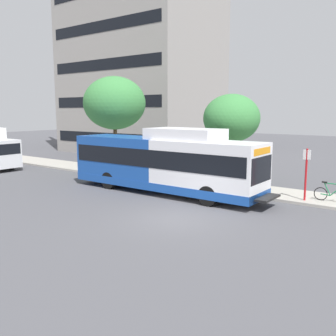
{
  "coord_description": "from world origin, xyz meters",
  "views": [
    {
      "loc": [
        -12.62,
        -8.88,
        4.57
      ],
      "look_at": [
        2.89,
        2.66,
        1.6
      ],
      "focal_mm": 39.82,
      "sensor_mm": 36.0,
      "label": 1
    }
  ],
  "objects_px": {
    "bus_stop_sign_pole": "(306,171)",
    "street_tree_mid_block": "(115,103)",
    "street_tree_near_stop": "(231,118)",
    "transit_bus": "(164,163)",
    "bicycle_parked": "(332,193)"
  },
  "relations": [
    {
      "from": "bus_stop_sign_pole",
      "to": "street_tree_mid_block",
      "type": "relative_size",
      "value": 0.37
    },
    {
      "from": "street_tree_near_stop",
      "to": "bus_stop_sign_pole",
      "type": "bearing_deg",
      "value": -110.86
    },
    {
      "from": "transit_bus",
      "to": "street_tree_near_stop",
      "type": "xyz_separation_m",
      "value": [
        4.25,
        -1.92,
        2.41
      ]
    },
    {
      "from": "bicycle_parked",
      "to": "street_tree_near_stop",
      "type": "height_order",
      "value": "street_tree_near_stop"
    },
    {
      "from": "transit_bus",
      "to": "street_tree_near_stop",
      "type": "bearing_deg",
      "value": -24.3
    },
    {
      "from": "bicycle_parked",
      "to": "street_tree_mid_block",
      "type": "xyz_separation_m",
      "value": [
        1.13,
        15.92,
        4.58
      ]
    },
    {
      "from": "bicycle_parked",
      "to": "transit_bus",
      "type": "bearing_deg",
      "value": 108.4
    },
    {
      "from": "transit_bus",
      "to": "bus_stop_sign_pole",
      "type": "distance_m",
      "value": 7.45
    },
    {
      "from": "bicycle_parked",
      "to": "street_tree_near_stop",
      "type": "xyz_separation_m",
      "value": [
        1.49,
        6.37,
        3.55
      ]
    },
    {
      "from": "street_tree_mid_block",
      "to": "street_tree_near_stop",
      "type": "bearing_deg",
      "value": -87.83
    },
    {
      "from": "transit_bus",
      "to": "street_tree_mid_block",
      "type": "height_order",
      "value": "street_tree_mid_block"
    },
    {
      "from": "bicycle_parked",
      "to": "street_tree_mid_block",
      "type": "relative_size",
      "value": 0.25
    },
    {
      "from": "bicycle_parked",
      "to": "street_tree_mid_block",
      "type": "distance_m",
      "value": 16.6
    },
    {
      "from": "street_tree_near_stop",
      "to": "bicycle_parked",
      "type": "bearing_deg",
      "value": -103.2
    },
    {
      "from": "street_tree_mid_block",
      "to": "transit_bus",
      "type": "bearing_deg",
      "value": -116.98
    }
  ]
}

